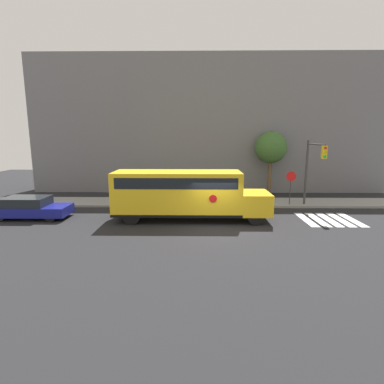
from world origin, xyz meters
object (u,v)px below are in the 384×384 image
(school_bus, at_px, (184,192))
(tree_near_sidewalk, at_px, (271,148))
(stop_sign, at_px, (291,183))
(parked_car, at_px, (30,208))
(traffic_light, at_px, (312,164))

(school_bus, xyz_separation_m, tree_near_sidewalk, (7.15, 8.21, 2.38))
(stop_sign, distance_m, tree_near_sidewalk, 5.14)
(parked_car, xyz_separation_m, traffic_light, (18.37, 2.64, 2.51))
(parked_car, distance_m, stop_sign, 17.62)
(parked_car, bearing_deg, stop_sign, 11.44)
(school_bus, height_order, parked_car, school_bus)
(school_bus, height_order, tree_near_sidewalk, tree_near_sidewalk)
(stop_sign, bearing_deg, school_bus, -154.13)
(traffic_light, bearing_deg, parked_car, -171.81)
(traffic_light, distance_m, tree_near_sidewalk, 5.68)
(parked_car, distance_m, tree_near_sidewalk, 18.92)
(school_bus, distance_m, parked_car, 9.71)
(school_bus, relative_size, tree_near_sidewalk, 1.71)
(traffic_light, height_order, tree_near_sidewalk, tree_near_sidewalk)
(school_bus, bearing_deg, parked_car, 178.86)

